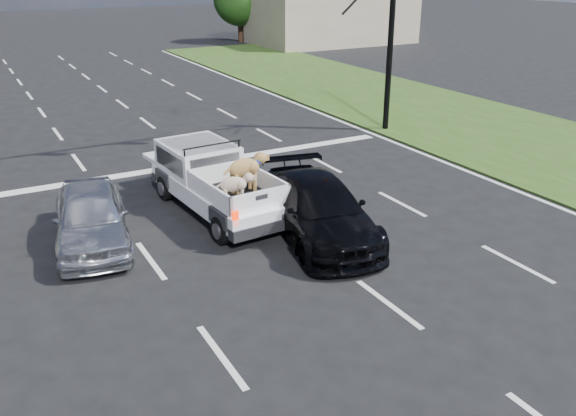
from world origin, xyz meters
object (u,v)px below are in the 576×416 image
at_px(silver_sedan, 91,217).
at_px(black_coupe, 319,209).
at_px(traffic_signal, 337,5).
at_px(pickup_truck, 215,180).

bearing_deg(silver_sedan, black_coupe, -13.74).
relative_size(traffic_signal, pickup_truck, 1.83).
bearing_deg(pickup_truck, silver_sedan, -175.31).
bearing_deg(traffic_signal, pickup_truck, -145.56).
height_order(silver_sedan, black_coupe, black_coupe).
bearing_deg(black_coupe, pickup_truck, 132.12).
bearing_deg(traffic_signal, black_coupe, -124.94).
height_order(pickup_truck, silver_sedan, pickup_truck).
distance_m(silver_sedan, black_coupe, 5.31).
bearing_deg(traffic_signal, silver_sedan, -153.01).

